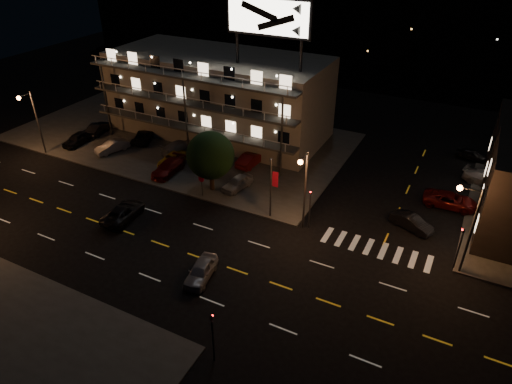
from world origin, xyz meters
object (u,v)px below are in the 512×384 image
at_px(road_car_east, 201,271).
at_px(road_car_west, 123,212).
at_px(lot_car_4, 237,183).
at_px(lot_car_7, 181,147).
at_px(tree, 210,157).
at_px(side_car_0, 412,222).
at_px(lot_car_2, 172,159).

xyz_separation_m(road_car_east, road_car_west, (-11.40, 3.72, -0.01)).
height_order(lot_car_4, lot_car_7, lot_car_7).
xyz_separation_m(lot_car_4, lot_car_7, (-10.52, 4.52, 0.06)).
distance_m(tree, road_car_west, 10.34).
relative_size(lot_car_4, side_car_0, 0.97).
distance_m(tree, lot_car_7, 10.56).
xyz_separation_m(lot_car_4, road_car_east, (4.25, -13.65, -0.11)).
xyz_separation_m(lot_car_7, road_car_west, (3.36, -14.45, -0.18)).
xyz_separation_m(tree, road_car_east, (6.61, -12.26, -3.34)).
bearing_deg(lot_car_2, road_car_east, -53.40).
xyz_separation_m(lot_car_4, side_car_0, (18.12, 1.21, -0.15)).
bearing_deg(lot_car_7, tree, 163.81).
xyz_separation_m(lot_car_2, lot_car_4, (9.60, -1.41, 0.06)).
distance_m(road_car_east, road_car_west, 12.00).
height_order(lot_car_2, road_car_east, road_car_east).
height_order(tree, lot_car_7, tree).
bearing_deg(road_car_west, lot_car_4, -131.71).
relative_size(lot_car_2, side_car_0, 1.10).
height_order(tree, road_car_west, tree).
relative_size(tree, road_car_west, 1.29).
relative_size(lot_car_2, road_car_east, 1.07).
distance_m(tree, lot_car_2, 8.42).
height_order(lot_car_2, lot_car_7, lot_car_7).
height_order(side_car_0, road_car_east, road_car_east).
height_order(lot_car_4, road_car_east, lot_car_4).
xyz_separation_m(side_car_0, road_car_east, (-13.87, -14.86, 0.04)).
relative_size(side_car_0, road_car_east, 0.98).
bearing_deg(road_car_east, lot_car_4, 97.32).
relative_size(lot_car_7, road_car_east, 1.22).
bearing_deg(tree, lot_car_7, 144.04).
bearing_deg(tree, road_car_east, -61.66).
relative_size(lot_car_4, lot_car_7, 0.78).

